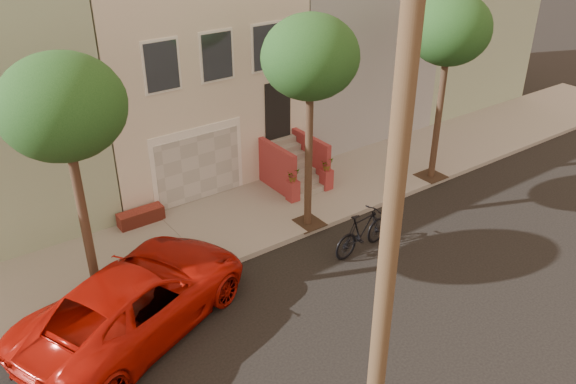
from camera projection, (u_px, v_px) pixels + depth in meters
ground at (370, 306)px, 14.73m from camera, size 90.00×90.00×0.00m
sidewalk at (254, 216)px, 18.52m from camera, size 40.00×3.70×0.15m
house_row at (163, 62)px, 20.99m from camera, size 33.10×11.70×7.00m
tree_left at (63, 109)px, 12.19m from camera, size 2.70×2.57×6.30m
tree_mid at (310, 59)px, 15.53m from camera, size 2.70×2.57×6.30m
tree_right at (450, 30)px, 18.36m from camera, size 2.70×2.57×6.30m
pickup_truck at (137, 299)px, 13.68m from camera, size 6.56×4.85×1.66m
motorcycle at (362, 231)px, 16.63m from camera, size 2.19×0.82×1.28m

